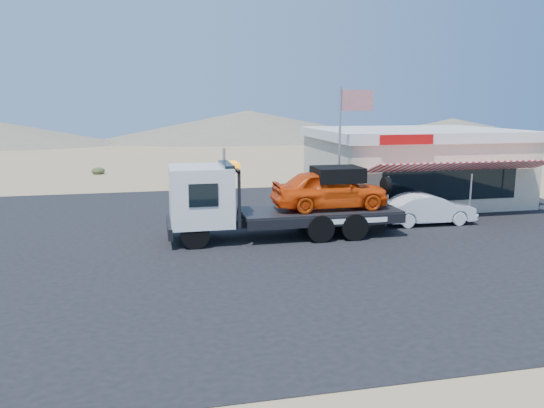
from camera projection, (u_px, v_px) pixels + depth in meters
The scene contains 7 objects.
ground at pixel (253, 257), 18.55m from camera, with size 120.00×120.00×0.00m, color #A1895B.
asphalt_lot at pixel (288, 234), 21.85m from camera, with size 32.00×24.00×0.02m, color black.
tow_truck at pixel (279, 197), 21.04m from camera, with size 9.14×2.71×3.06m.
white_sedan at pixel (428, 209), 23.47m from camera, with size 1.43×4.10×1.35m, color silver.
jerky_store at pixel (412, 164), 29.00m from camera, with size 10.40×9.97×3.90m.
flagpole at pixel (345, 139), 23.20m from camera, with size 1.55×0.10×6.00m.
distant_hills at pixel (103, 129), 69.00m from camera, with size 126.00×48.00×4.20m.
Camera 1 is at (-3.21, -17.58, 5.34)m, focal length 35.00 mm.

